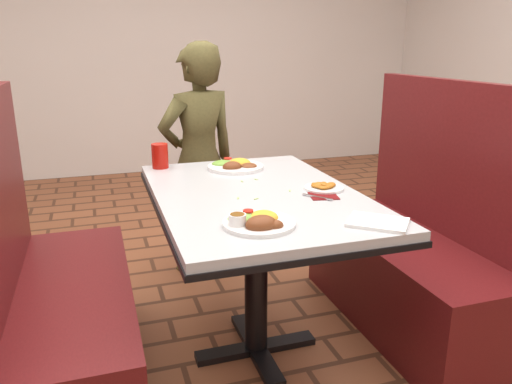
% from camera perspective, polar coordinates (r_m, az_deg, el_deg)
% --- Properties ---
extents(dining_table, '(0.81, 1.21, 0.75)m').
position_cam_1_polar(dining_table, '(2.07, -0.00, -2.55)').
color(dining_table, silver).
rests_on(dining_table, ground).
extents(booth_bench_left, '(0.47, 1.20, 1.17)m').
position_cam_1_polar(booth_bench_left, '(2.12, -21.55, -12.92)').
color(booth_bench_left, maroon).
rests_on(booth_bench_left, ground).
extents(booth_bench_right, '(0.47, 1.20, 1.17)m').
position_cam_1_polar(booth_bench_right, '(2.54, 17.57, -7.53)').
color(booth_bench_right, maroon).
rests_on(booth_bench_right, ground).
extents(diner_person, '(0.57, 0.46, 1.35)m').
position_cam_1_polar(diner_person, '(2.93, -6.55, 3.52)').
color(diner_person, brown).
rests_on(diner_person, ground).
extents(near_dinner_plate, '(0.25, 0.25, 0.08)m').
position_cam_1_polar(near_dinner_plate, '(1.65, 0.22, -3.04)').
color(near_dinner_plate, white).
rests_on(near_dinner_plate, dining_table).
extents(far_dinner_plate, '(0.27, 0.27, 0.07)m').
position_cam_1_polar(far_dinner_plate, '(2.43, -2.39, 3.30)').
color(far_dinner_plate, white).
rests_on(far_dinner_plate, dining_table).
extents(plantain_plate, '(0.16, 0.16, 0.02)m').
position_cam_1_polar(plantain_plate, '(2.09, 7.78, 0.56)').
color(plantain_plate, white).
rests_on(plantain_plate, dining_table).
extents(maroon_napkin, '(0.13, 0.13, 0.00)m').
position_cam_1_polar(maroon_napkin, '(2.00, 7.73, -0.44)').
color(maroon_napkin, '#5D0E0E').
rests_on(maroon_napkin, dining_table).
extents(spoon_utensil, '(0.09, 0.11, 0.00)m').
position_cam_1_polar(spoon_utensil, '(1.97, 7.03, -0.56)').
color(spoon_utensil, silver).
rests_on(spoon_utensil, dining_table).
extents(red_tumbler, '(0.08, 0.08, 0.12)m').
position_cam_1_polar(red_tumbler, '(2.47, -10.92, 4.07)').
color(red_tumbler, '#B3130B').
rests_on(red_tumbler, dining_table).
extents(paper_napkin, '(0.24, 0.24, 0.01)m').
position_cam_1_polar(paper_napkin, '(1.73, 13.74, -3.38)').
color(paper_napkin, white).
rests_on(paper_napkin, dining_table).
extents(knife_utensil, '(0.07, 0.15, 0.00)m').
position_cam_1_polar(knife_utensil, '(1.69, 0.54, -3.19)').
color(knife_utensil, silver).
rests_on(knife_utensil, dining_table).
extents(fork_utensil, '(0.03, 0.14, 0.00)m').
position_cam_1_polar(fork_utensil, '(1.70, 1.27, -3.15)').
color(fork_utensil, silver).
rests_on(fork_utensil, dining_table).
extents(lettuce_shreds, '(0.28, 0.32, 0.00)m').
position_cam_1_polar(lettuce_shreds, '(2.10, 0.53, 0.57)').
color(lettuce_shreds, '#8DB046').
rests_on(lettuce_shreds, dining_table).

